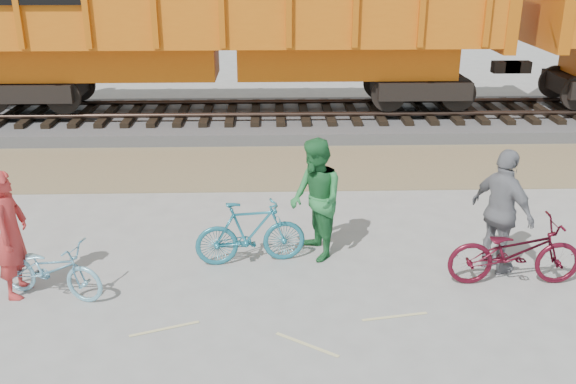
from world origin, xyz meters
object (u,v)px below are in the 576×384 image
object	(u,v)px
person_woman	(502,212)
bicycle_teal	(251,233)
bicycle_blue	(50,269)
person_man	(316,200)
person_solo	(10,234)
bicycle_maroon	(515,252)
hopper_car_center	(226,11)

from	to	relation	value
person_woman	bicycle_teal	bearing A→B (deg)	55.90
bicycle_blue	person_man	world-z (taller)	person_man
person_solo	person_woman	xyz separation A→B (m)	(6.93, 0.48, 0.03)
bicycle_maroon	person_solo	bearing A→B (deg)	91.26
hopper_car_center	bicycle_maroon	size ratio (longest dim) A/B	7.35
person_solo	person_man	xyz separation A→B (m)	(4.24, 1.02, 0.04)
hopper_car_center	person_woman	distance (m)	9.68
hopper_car_center	bicycle_teal	bearing A→B (deg)	-84.48
hopper_car_center	bicycle_maroon	xyz separation A→B (m)	(4.56, -8.74, -2.51)
bicycle_maroon	person_solo	distance (m)	7.04
hopper_car_center	person_solo	world-z (taller)	hopper_car_center
bicycle_teal	bicycle_maroon	bearing A→B (deg)	-109.49
bicycle_maroon	hopper_car_center	bearing A→B (deg)	28.20
person_woman	bicycle_maroon	bearing A→B (deg)	165.28
bicycle_teal	bicycle_maroon	distance (m)	3.86
hopper_car_center	bicycle_blue	size ratio (longest dim) A/B	8.77
bicycle_maroon	person_woman	size ratio (longest dim) A/B	1.00
bicycle_maroon	person_man	bearing A→B (deg)	71.90
hopper_car_center	bicycle_blue	world-z (taller)	hopper_car_center
hopper_car_center	person_solo	distance (m)	9.39
bicycle_teal	bicycle_maroon	size ratio (longest dim) A/B	0.88
person_solo	person_woman	world-z (taller)	person_woman
hopper_car_center	bicycle_maroon	bearing A→B (deg)	-62.43
person_man	person_woman	distance (m)	2.74
person_man	bicycle_blue	bearing A→B (deg)	-90.51
hopper_car_center	person_woman	bearing A→B (deg)	-61.85
hopper_car_center	person_man	size ratio (longest dim) A/B	7.36
bicycle_maroon	person_woman	distance (m)	0.61
person_solo	person_man	world-z (taller)	person_man
hopper_car_center	bicycle_teal	world-z (taller)	hopper_car_center
person_man	person_woman	size ratio (longest dim) A/B	1.00
bicycle_blue	person_man	distance (m)	3.94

